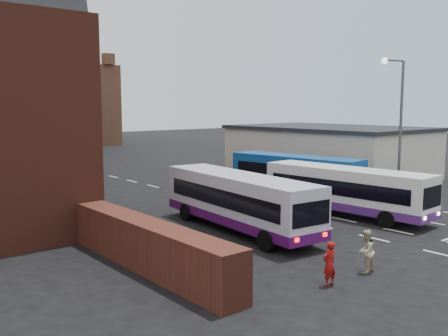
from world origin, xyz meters
TOP-DOWN VIEW (x-y plane):
  - ground at (0.00, 0.00)m, footprint 180.00×180.00m
  - forecourt_wall at (-10.20, 2.00)m, footprint 1.20×10.00m
  - cream_building at (15.00, 14.00)m, footprint 10.40×16.40m
  - castle_keep at (6.00, 66.00)m, footprint 22.00×22.00m
  - bus_white_outbound at (-3.78, 4.30)m, footprint 3.26×10.16m
  - bus_white_inbound at (3.00, 3.09)m, footprint 2.95×9.77m
  - bus_blue at (6.00, 9.53)m, footprint 3.49×9.80m
  - bus_red_double at (-1.31, 35.22)m, footprint 3.86×12.38m
  - street_lamp at (8.30, 3.35)m, footprint 1.77×0.65m
  - pedestrian_red at (-6.41, -3.32)m, footprint 0.58×0.39m
  - pedestrian_beige at (-4.30, -3.30)m, footprint 0.84×0.68m

SIDE VIEW (x-z plane):
  - ground at x=0.00m, z-range 0.00..0.00m
  - pedestrian_red at x=-6.41m, z-range 0.00..1.54m
  - pedestrian_beige at x=-4.30m, z-range 0.00..1.60m
  - forecourt_wall at x=-10.20m, z-range 0.00..1.80m
  - bus_blue at x=6.00m, z-range 0.24..2.85m
  - bus_white_inbound at x=3.00m, z-range 0.24..2.87m
  - bus_white_outbound at x=-3.78m, z-range 0.25..2.97m
  - cream_building at x=15.00m, z-range 0.03..4.28m
  - bus_red_double at x=-1.31m, z-range 0.15..5.03m
  - street_lamp at x=8.30m, z-range 0.92..9.78m
  - castle_keep at x=6.00m, z-range 0.00..12.00m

